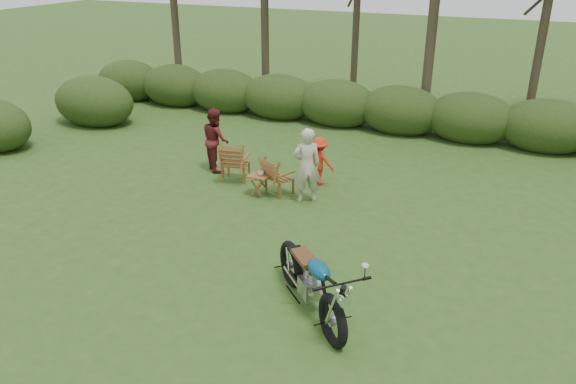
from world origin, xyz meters
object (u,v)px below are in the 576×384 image
at_px(lawn_chair_left, 236,180).
at_px(adult_a, 306,201).
at_px(lawn_chair_right, 280,193).
at_px(motorcycle, 310,308).
at_px(adult_b, 217,169).
at_px(cup, 261,173).
at_px(child, 318,184).
at_px(side_table, 259,185).

bearing_deg(lawn_chair_left, adult_a, 154.95).
bearing_deg(adult_a, lawn_chair_right, -44.95).
relative_size(motorcycle, adult_b, 1.47).
xyz_separation_m(motorcycle, lawn_chair_left, (-3.54, 4.14, 0.00)).
bearing_deg(cup, lawn_chair_left, 147.66).
relative_size(lawn_chair_right, lawn_chair_left, 0.91).
distance_m(adult_a, child, 1.00).
bearing_deg(adult_b, adult_a, -154.25).
relative_size(lawn_chair_right, adult_a, 0.52).
bearing_deg(cup, adult_a, 8.41).
distance_m(motorcycle, adult_b, 6.29).
height_order(lawn_chair_right, cup, cup).
height_order(motorcycle, adult_a, adult_a).
relative_size(motorcycle, lawn_chair_right, 2.62).
distance_m(side_table, adult_b, 2.01).
distance_m(motorcycle, lawn_chair_left, 5.45).
relative_size(adult_a, child, 1.46).
xyz_separation_m(motorcycle, cup, (-2.57, 3.53, 0.55)).
bearing_deg(cup, adult_b, 149.27).
relative_size(cup, child, 0.12).
relative_size(lawn_chair_right, child, 0.76).
xyz_separation_m(cup, adult_b, (-1.75, 1.04, -0.55)).
bearing_deg(child, side_table, 52.27).
bearing_deg(lawn_chair_right, motorcycle, 145.02).
distance_m(lawn_chair_left, adult_a, 2.05).
bearing_deg(lawn_chair_left, motorcycle, 118.56).
bearing_deg(lawn_chair_left, adult_b, -40.65).
distance_m(side_table, cup, 0.30).
height_order(motorcycle, side_table, motorcycle).
bearing_deg(lawn_chair_right, adult_b, 4.61).
height_order(cup, adult_a, adult_a).
height_order(cup, adult_b, adult_b).
xyz_separation_m(motorcycle, lawn_chair_right, (-2.26, 3.82, 0.00)).
bearing_deg(motorcycle, child, 154.90).
distance_m(lawn_chair_right, lawn_chair_left, 1.33).
bearing_deg(side_table, adult_b, 148.59).
distance_m(lawn_chair_right, side_table, 0.53).
bearing_deg(side_table, motorcycle, -53.39).
relative_size(cup, adult_a, 0.08).
relative_size(motorcycle, side_table, 4.64).
bearing_deg(adult_b, cup, -167.22).
distance_m(motorcycle, child, 4.95).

